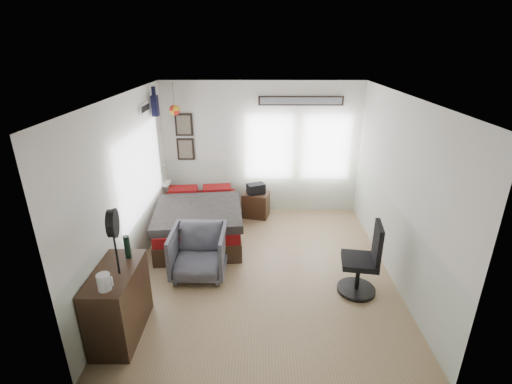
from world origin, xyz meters
TOP-DOWN VIEW (x-y plane):
  - ground_plane at (0.00, 0.00)m, footprint 4.00×4.50m
  - room_shell at (-0.08, 0.19)m, footprint 4.02×4.52m
  - wall_decor at (-1.10, 1.96)m, footprint 3.55×1.32m
  - bed at (-1.15, 1.04)m, footprint 1.66×2.20m
  - dresser at (-1.74, -1.46)m, footprint 0.48×1.00m
  - armchair at (-0.97, -0.17)m, footprint 0.83×0.85m
  - nightstand at (-0.12, 1.92)m, footprint 0.59×0.51m
  - task_chair at (1.43, -0.61)m, footprint 0.55×0.55m
  - kettle at (-1.70, -1.79)m, footprint 0.17×0.14m
  - bottle at (-1.66, -1.15)m, footprint 0.07×0.07m
  - stand_fan at (-1.65, -1.49)m, footprint 0.14×0.33m
  - black_bag at (-0.12, 1.92)m, footprint 0.40×0.34m

SIDE VIEW (x-z plane):
  - ground_plane at x=0.00m, z-range -0.01..0.00m
  - nightstand at x=-0.12m, z-range 0.00..0.51m
  - bed at x=-1.15m, z-range -0.01..0.65m
  - armchair at x=-0.97m, z-range 0.00..0.76m
  - task_chair at x=1.43m, z-range -0.10..1.00m
  - dresser at x=-1.74m, z-range 0.00..0.90m
  - black_bag at x=-0.12m, z-range 0.51..0.71m
  - kettle at x=-1.70m, z-range 0.90..1.09m
  - bottle at x=-1.66m, z-range 0.90..1.20m
  - stand_fan at x=-1.65m, z-range 1.12..1.93m
  - room_shell at x=-0.08m, z-range 0.26..2.97m
  - wall_decor at x=-1.10m, z-range 1.38..2.82m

